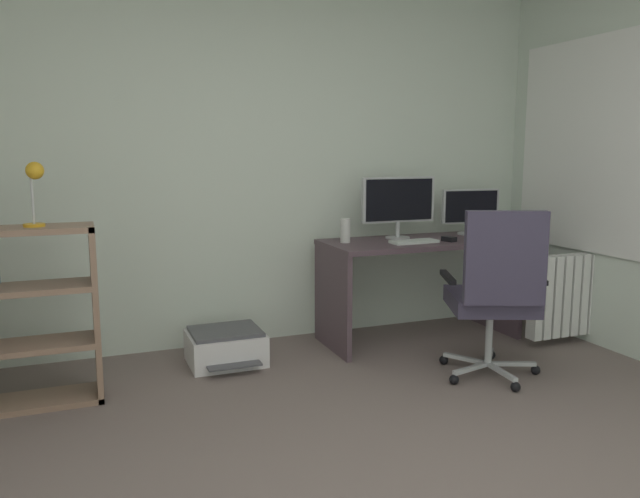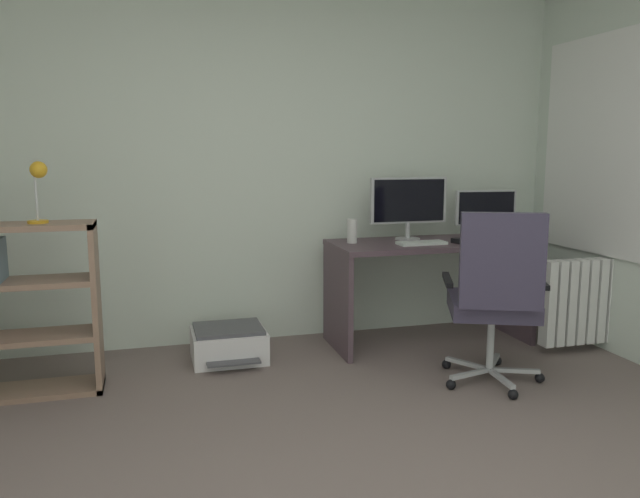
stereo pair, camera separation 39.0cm
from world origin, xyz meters
TOP-DOWN VIEW (x-y plane):
  - wall_back at (0.00, 2.57)m, footprint 4.67×0.10m
  - window_pane at (2.33, 1.62)m, footprint 0.01×1.39m
  - window_frame at (2.32, 1.62)m, footprint 0.02×1.47m
  - desk at (1.21, 2.10)m, footprint 1.42×0.62m
  - monitor_main at (1.09, 2.22)m, footprint 0.58×0.18m
  - monitor_secondary at (1.71, 2.22)m, footprint 0.47×0.18m
  - keyboard at (1.09, 1.98)m, footprint 0.34×0.14m
  - computer_mouse at (1.36, 1.95)m, footprint 0.08×0.11m
  - desktop_speaker at (0.64, 2.17)m, footprint 0.07×0.07m
  - office_chair at (1.19, 1.19)m, footprint 0.67×0.70m
  - desk_lamp at (-1.31, 1.81)m, footprint 0.12×0.11m
  - printer at (-0.25, 2.09)m, footprint 0.48×0.49m
  - radiator at (2.24, 1.62)m, footprint 0.80×0.10m

SIDE VIEW (x-z plane):
  - printer at x=-0.25m, z-range 0.00..0.23m
  - radiator at x=2.24m, z-range 0.06..0.65m
  - desk at x=1.21m, z-range 0.17..0.92m
  - office_chair at x=1.19m, z-range 0.04..1.10m
  - keyboard at x=1.09m, z-range 0.75..0.77m
  - computer_mouse at x=1.36m, z-range 0.75..0.78m
  - desktop_speaker at x=0.64m, z-range 0.75..0.92m
  - monitor_secondary at x=1.71m, z-range 0.77..1.12m
  - monitor_main at x=1.09m, z-range 0.79..1.25m
  - desk_lamp at x=-1.31m, z-range 1.05..1.40m
  - wall_back at x=0.00m, z-range 0.00..2.60m
  - window_pane at x=2.33m, z-range 0.71..2.14m
  - window_frame at x=2.32m, z-range 0.67..2.18m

